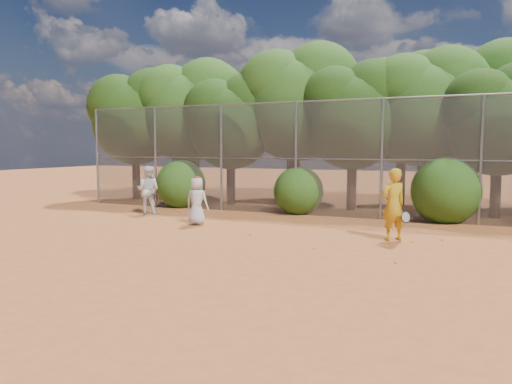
% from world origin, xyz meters
% --- Properties ---
extents(ground, '(80.00, 80.00, 0.00)m').
position_xyz_m(ground, '(0.00, 0.00, 0.00)').
color(ground, '#AD5727').
rests_on(ground, ground).
extents(fence_back, '(20.05, 0.09, 4.03)m').
position_xyz_m(fence_back, '(-0.12, 6.00, 2.05)').
color(fence_back, gray).
rests_on(fence_back, ground).
extents(tree_0, '(4.38, 3.81, 6.00)m').
position_xyz_m(tree_0, '(-9.44, 8.04, 3.93)').
color(tree_0, black).
rests_on(tree_0, ground).
extents(tree_1, '(4.64, 4.03, 6.35)m').
position_xyz_m(tree_1, '(-6.94, 8.54, 4.16)').
color(tree_1, black).
rests_on(tree_1, ground).
extents(tree_2, '(3.99, 3.47, 5.47)m').
position_xyz_m(tree_2, '(-4.45, 7.83, 3.58)').
color(tree_2, black).
rests_on(tree_2, ground).
extents(tree_3, '(4.89, 4.26, 6.70)m').
position_xyz_m(tree_3, '(-1.94, 8.84, 4.40)').
color(tree_3, black).
rests_on(tree_3, ground).
extents(tree_4, '(4.19, 3.64, 5.73)m').
position_xyz_m(tree_4, '(0.55, 8.24, 3.76)').
color(tree_4, black).
rests_on(tree_4, ground).
extents(tree_5, '(4.51, 3.92, 6.17)m').
position_xyz_m(tree_5, '(3.06, 9.04, 4.05)').
color(tree_5, black).
rests_on(tree_5, ground).
extents(tree_6, '(3.86, 3.36, 5.29)m').
position_xyz_m(tree_6, '(5.55, 8.03, 3.47)').
color(tree_6, black).
rests_on(tree_6, ground).
extents(tree_9, '(4.83, 4.20, 6.62)m').
position_xyz_m(tree_9, '(-7.94, 10.84, 4.34)').
color(tree_9, black).
rests_on(tree_9, ground).
extents(tree_10, '(5.15, 4.48, 7.06)m').
position_xyz_m(tree_10, '(-2.93, 11.05, 4.63)').
color(tree_10, black).
rests_on(tree_10, ground).
extents(tree_11, '(4.64, 4.03, 6.35)m').
position_xyz_m(tree_11, '(2.06, 10.64, 4.16)').
color(tree_11, black).
rests_on(tree_11, ground).
extents(bush_0, '(2.00, 2.00, 2.00)m').
position_xyz_m(bush_0, '(-6.00, 6.30, 1.00)').
color(bush_0, '#244B12').
rests_on(bush_0, ground).
extents(bush_1, '(1.80, 1.80, 1.80)m').
position_xyz_m(bush_1, '(-1.00, 6.30, 0.90)').
color(bush_1, '#244B12').
rests_on(bush_1, ground).
extents(bush_2, '(2.20, 2.20, 2.20)m').
position_xyz_m(bush_2, '(4.00, 6.30, 1.10)').
color(bush_2, '#244B12').
rests_on(bush_2, ground).
extents(player_yellow, '(0.88, 0.79, 1.87)m').
position_xyz_m(player_yellow, '(2.95, 2.35, 0.93)').
color(player_yellow, gold).
rests_on(player_yellow, ground).
extents(player_teen, '(0.76, 0.53, 1.52)m').
position_xyz_m(player_teen, '(-3.02, 2.52, 0.75)').
color(player_teen, silver).
rests_on(player_teen, ground).
extents(player_white, '(0.96, 0.84, 1.73)m').
position_xyz_m(player_white, '(-5.93, 4.01, 0.86)').
color(player_white, white).
rests_on(player_white, ground).
extents(ball_0, '(0.07, 0.07, 0.07)m').
position_xyz_m(ball_0, '(3.45, 2.23, 0.03)').
color(ball_0, yellow).
rests_on(ball_0, ground).
extents(ball_1, '(0.07, 0.07, 0.07)m').
position_xyz_m(ball_1, '(2.79, 2.43, 0.03)').
color(ball_1, yellow).
rests_on(ball_1, ground).
extents(ball_2, '(0.07, 0.07, 0.07)m').
position_xyz_m(ball_2, '(1.41, 0.46, 0.03)').
color(ball_2, yellow).
rests_on(ball_2, ground).
extents(ball_3, '(0.07, 0.07, 0.07)m').
position_xyz_m(ball_3, '(3.43, -0.32, 0.03)').
color(ball_3, yellow).
rests_on(ball_3, ground).
extents(ball_4, '(0.07, 0.07, 0.07)m').
position_xyz_m(ball_4, '(-0.70, 1.46, 0.03)').
color(ball_4, yellow).
rests_on(ball_4, ground).
extents(ball_5, '(0.07, 0.07, 0.07)m').
position_xyz_m(ball_5, '(4.15, 2.76, 0.03)').
color(ball_5, yellow).
rests_on(ball_5, ground).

